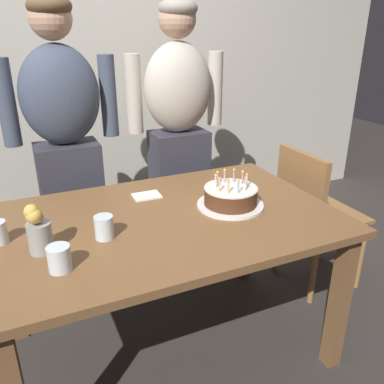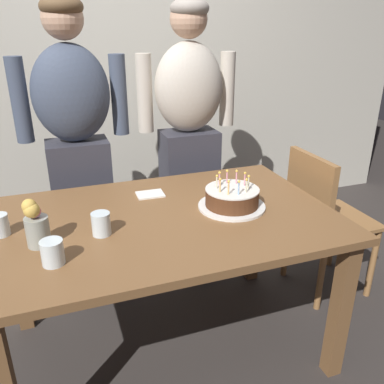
% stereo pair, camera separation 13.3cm
% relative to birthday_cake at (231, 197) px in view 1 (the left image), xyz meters
% --- Properties ---
extents(ground_plane, '(10.00, 10.00, 0.00)m').
position_rel_birthday_cake_xyz_m(ground_plane, '(-0.32, 0.02, -0.78)').
color(ground_plane, '#332D2B').
extents(back_wall, '(5.20, 0.10, 2.60)m').
position_rel_birthday_cake_xyz_m(back_wall, '(-0.32, 1.57, 0.52)').
color(back_wall, beige).
rests_on(back_wall, ground_plane).
extents(dining_table, '(1.50, 0.96, 0.74)m').
position_rel_birthday_cake_xyz_m(dining_table, '(-0.32, 0.02, -0.14)').
color(dining_table, brown).
rests_on(dining_table, ground_plane).
extents(birthday_cake, '(0.31, 0.31, 0.16)m').
position_rel_birthday_cake_xyz_m(birthday_cake, '(0.00, 0.00, 0.00)').
color(birthday_cake, white).
rests_on(birthday_cake, dining_table).
extents(water_glass_near, '(0.08, 0.08, 0.09)m').
position_rel_birthday_cake_xyz_m(water_glass_near, '(-0.79, -0.22, 0.00)').
color(water_glass_near, silver).
rests_on(water_glass_near, dining_table).
extents(water_glass_side, '(0.08, 0.08, 0.09)m').
position_rel_birthday_cake_xyz_m(water_glass_side, '(-0.60, -0.06, 0.00)').
color(water_glass_side, silver).
rests_on(water_glass_side, dining_table).
extents(napkin_stack, '(0.14, 0.10, 0.01)m').
position_rel_birthday_cake_xyz_m(napkin_stack, '(-0.32, 0.27, -0.04)').
color(napkin_stack, white).
rests_on(napkin_stack, dining_table).
extents(flower_vase, '(0.09, 0.09, 0.20)m').
position_rel_birthday_cake_xyz_m(flower_vase, '(-0.84, -0.07, 0.05)').
color(flower_vase, '#999E93').
rests_on(flower_vase, dining_table).
extents(person_man_bearded, '(0.61, 0.27, 1.66)m').
position_rel_birthday_cake_xyz_m(person_man_bearded, '(-0.61, 0.74, 0.09)').
color(person_man_bearded, '#33333D').
rests_on(person_man_bearded, ground_plane).
extents(person_woman_cardigan, '(0.61, 0.27, 1.66)m').
position_rel_birthday_cake_xyz_m(person_woman_cardigan, '(0.05, 0.74, 0.09)').
color(person_woman_cardigan, '#33333D').
rests_on(person_woman_cardigan, ground_plane).
extents(dining_chair, '(0.42, 0.42, 0.87)m').
position_rel_birthday_cake_xyz_m(dining_chair, '(0.67, 0.19, -0.27)').
color(dining_chair, olive).
rests_on(dining_chair, ground_plane).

